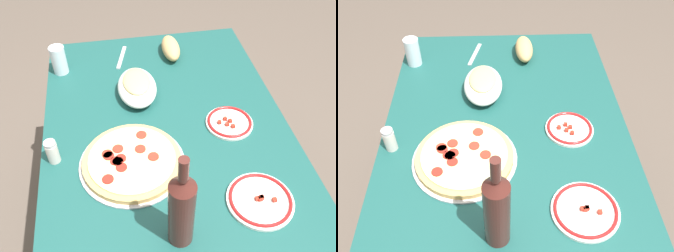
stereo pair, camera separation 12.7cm
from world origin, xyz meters
The scene contains 11 objects.
ground_plane centered at (0.00, 0.00, 0.00)m, with size 8.00×8.00×0.00m, color brown.
dining_table centered at (0.00, 0.00, 0.63)m, with size 1.29×0.87×0.76m.
pepperoni_pizza centered at (0.12, -0.14, 0.77)m, with size 0.35×0.35×0.03m.
baked_pasta_dish centered at (-0.23, -0.08, 0.80)m, with size 0.24×0.15×0.08m.
wine_bottle centered at (0.40, -0.04, 0.89)m, with size 0.07×0.07×0.33m.
water_glass centered at (-0.43, -0.38, 0.82)m, with size 0.06×0.06×0.12m, color silver.
side_plate_near centered at (0.00, 0.23, 0.77)m, with size 0.17×0.17×0.02m.
side_plate_far centered at (0.33, 0.22, 0.77)m, with size 0.20×0.20×0.02m.
bread_loaf centered at (-0.47, 0.10, 0.79)m, with size 0.18×0.08×0.07m, color tan.
spice_shaker centered at (0.06, -0.39, 0.80)m, with size 0.04×0.04×0.09m.
fork_right centered at (-0.49, -0.12, 0.76)m, with size 0.17×0.02×0.01m, color #B7B7BC.
Camera 1 is at (0.88, -0.16, 1.69)m, focal length 38.93 mm.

